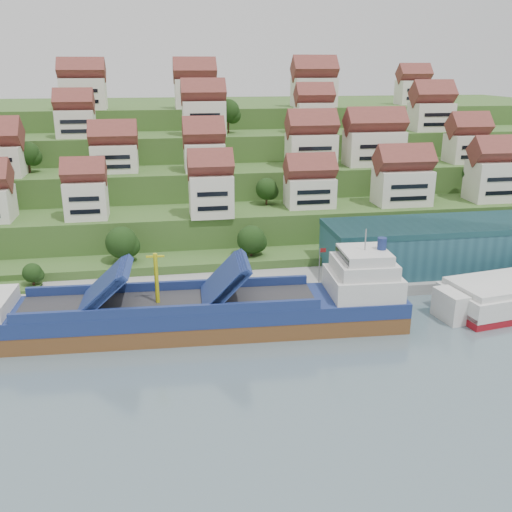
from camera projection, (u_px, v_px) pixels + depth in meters
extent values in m
plane|color=slate|center=(234.00, 326.00, 99.46)|extent=(300.00, 300.00, 0.00)
cube|color=gray|center=(321.00, 283.00, 116.27)|extent=(180.00, 14.00, 2.20)
cube|color=#2D4C1E|center=(198.00, 203.00, 179.23)|extent=(260.00, 128.00, 4.00)
cube|color=#2D4C1E|center=(197.00, 189.00, 182.80)|extent=(260.00, 118.00, 11.00)
cube|color=#2D4C1E|center=(195.00, 174.00, 189.16)|extent=(260.00, 102.00, 18.00)
cube|color=#2D4C1E|center=(193.00, 160.00, 195.53)|extent=(260.00, 86.00, 25.00)
cube|color=#2D4C1E|center=(191.00, 147.00, 202.99)|extent=(260.00, 68.00, 31.00)
cube|color=silver|center=(86.00, 200.00, 125.46)|extent=(9.00, 7.03, 8.28)
cube|color=silver|center=(211.00, 195.00, 127.29)|extent=(9.54, 7.62, 9.34)
cube|color=silver|center=(310.00, 192.00, 136.15)|extent=(11.29, 7.73, 6.97)
cube|color=silver|center=(402.00, 187.00, 138.14)|extent=(13.00, 8.26, 8.40)
cube|color=silver|center=(493.00, 181.00, 141.96)|extent=(11.67, 8.31, 9.83)
cube|color=silver|center=(1.00, 161.00, 135.81)|extent=(10.36, 8.98, 7.23)
cube|color=silver|center=(115.00, 158.00, 141.55)|extent=(11.18, 7.90, 6.74)
cube|color=silver|center=(204.00, 157.00, 142.73)|extent=(9.84, 8.56, 6.93)
cube|color=silver|center=(311.00, 150.00, 148.98)|extent=(12.34, 8.36, 8.35)
cube|color=silver|center=(374.00, 148.00, 150.57)|extent=(15.04, 8.18, 8.86)
cube|color=silver|center=(467.00, 149.00, 155.07)|extent=(10.31, 8.04, 7.46)
cube|color=silver|center=(76.00, 124.00, 150.78)|extent=(9.74, 7.30, 7.15)
cube|color=silver|center=(204.00, 118.00, 155.93)|extent=(11.48, 7.79, 9.10)
cube|color=silver|center=(314.00, 118.00, 160.76)|extent=(10.17, 7.14, 8.37)
cube|color=silver|center=(431.00, 117.00, 166.26)|extent=(11.43, 8.47, 7.91)
cube|color=silver|center=(84.00, 94.00, 164.77)|extent=(12.66, 7.51, 8.75)
cube|color=silver|center=(195.00, 94.00, 169.53)|extent=(12.02, 8.15, 8.38)
cube|color=silver|center=(314.00, 92.00, 176.93)|extent=(13.08, 8.73, 8.57)
cube|color=silver|center=(413.00, 92.00, 186.79)|extent=(10.03, 7.05, 7.54)
ellipsoid|color=#1A3712|center=(251.00, 240.00, 122.58)|extent=(6.15, 6.15, 6.15)
ellipsoid|color=#1A3712|center=(121.00, 242.00, 118.24)|extent=(6.64, 6.64, 6.64)
ellipsoid|color=#1A3712|center=(424.00, 182.00, 143.38)|extent=(5.54, 5.54, 5.54)
ellipsoid|color=#1A3712|center=(473.00, 174.00, 144.89)|extent=(5.70, 5.70, 5.70)
ellipsoid|color=#1A3712|center=(267.00, 189.00, 137.71)|extent=(5.29, 5.29, 5.29)
ellipsoid|color=#1A3712|center=(28.00, 153.00, 139.66)|extent=(5.77, 5.77, 5.77)
ellipsoid|color=#1A3712|center=(228.00, 111.00, 159.29)|extent=(6.36, 6.36, 6.36)
ellipsoid|color=#1A3712|center=(312.00, 113.00, 166.05)|extent=(5.72, 5.72, 5.72)
ellipsoid|color=#1A3712|center=(328.00, 117.00, 165.31)|extent=(4.92, 4.92, 4.92)
ellipsoid|color=#1A3712|center=(32.00, 273.00, 109.79)|extent=(3.75, 3.75, 3.75)
cube|color=#214D5B|center=(465.00, 244.00, 121.22)|extent=(60.00, 15.00, 10.00)
cylinder|color=gray|center=(319.00, 268.00, 109.66)|extent=(0.16, 0.16, 8.00)
cube|color=maroon|center=(323.00, 250.00, 108.61)|extent=(1.20, 0.05, 0.80)
cube|color=brown|center=(183.00, 326.00, 97.32)|extent=(76.87, 15.03, 4.90)
cube|color=navy|center=(182.00, 309.00, 96.29)|extent=(76.88, 15.15, 2.55)
cube|color=#262628|center=(170.00, 302.00, 95.66)|extent=(49.38, 12.09, 0.29)
cube|color=navy|center=(102.00, 287.00, 93.35)|extent=(7.80, 11.12, 6.78)
cube|color=navy|center=(222.00, 282.00, 95.63)|extent=(7.43, 11.11, 7.16)
cylinder|color=gold|center=(157.00, 279.00, 94.06)|extent=(0.71, 0.71, 8.82)
cube|color=silver|center=(363.00, 283.00, 98.94)|extent=(12.23, 11.67, 3.92)
cube|color=silver|center=(364.00, 266.00, 97.95)|extent=(10.22, 10.41, 2.45)
cube|color=silver|center=(365.00, 255.00, 97.29)|extent=(8.21, 9.15, 1.76)
cylinder|color=navy|center=(382.00, 244.00, 97.04)|extent=(1.63, 1.63, 2.16)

